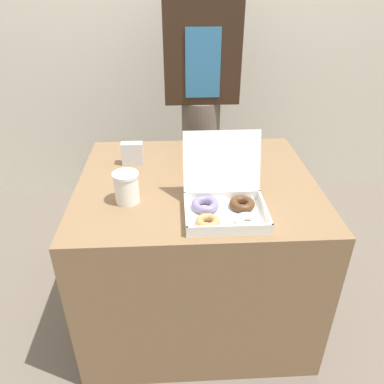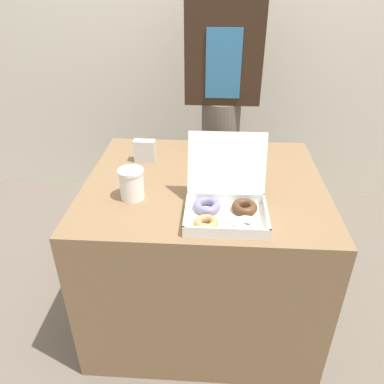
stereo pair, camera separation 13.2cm
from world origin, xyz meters
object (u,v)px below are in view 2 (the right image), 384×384
donut_box (225,205)px  person_customer (222,91)px  napkin_holder (145,151)px  coffee_cup (132,184)px

donut_box → person_customer: (-0.01, 1.02, 0.14)m
napkin_holder → person_customer: person_customer is taller
person_customer → coffee_cup: bearing=-111.3°
donut_box → napkin_holder: 0.58m
napkin_holder → person_customer: 0.70m
person_customer → donut_box: bearing=-89.3°
coffee_cup → person_customer: size_ratio=0.07×
donut_box → person_customer: size_ratio=0.18×
napkin_holder → person_customer: (0.36, 0.58, 0.13)m
donut_box → person_customer: bearing=90.7°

